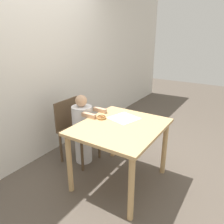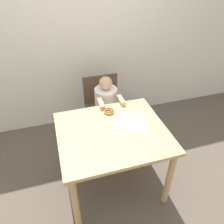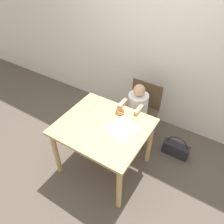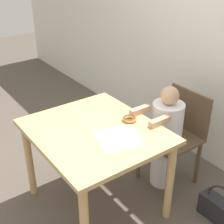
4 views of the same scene
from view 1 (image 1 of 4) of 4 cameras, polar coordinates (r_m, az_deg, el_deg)
The scene contains 9 objects.
ground_plane at distance 2.80m, azimuth 2.00°, elevation -17.43°, with size 12.00×12.00×0.00m, color brown.
wall_back at distance 3.09m, azimuth -18.85°, elevation 10.63°, with size 8.00×0.05×2.50m.
dining_table at distance 2.47m, azimuth 2.17°, elevation -5.79°, with size 1.01×0.88×0.74m.
chair at distance 3.03m, azimuth -9.40°, elevation -4.30°, with size 0.44×0.44×0.85m.
child_figure at distance 2.96m, azimuth -7.61°, elevation -4.70°, with size 0.28×0.44×0.96m.
donut at distance 2.60m, azimuth -2.79°, elevation -1.36°, with size 0.11×0.11×0.03m.
napkin at distance 2.61m, azimuth 3.12°, elevation -1.60°, with size 0.37×0.37×0.00m.
handbag at distance 3.58m, azimuth -1.47°, elevation -6.31°, with size 0.36×0.12×0.34m.
plate at distance 2.63m, azimuth 2.57°, elevation -1.41°, with size 0.20×0.20×0.01m.
Camera 1 is at (-1.92, -1.10, 1.72)m, focal length 35.00 mm.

